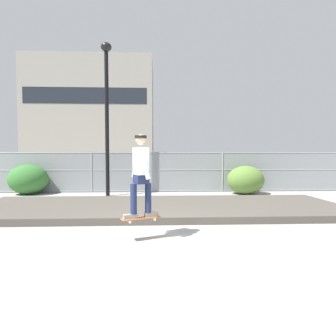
# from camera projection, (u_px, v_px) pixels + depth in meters

# --- Properties ---
(ground_plane) EXTENTS (120.00, 120.00, 0.00)m
(ground_plane) POSITION_uv_depth(u_px,v_px,m) (159.00, 246.00, 5.03)
(ground_plane) COLOR gray
(gravel_berm) EXTENTS (11.25, 3.49, 0.19)m
(gravel_berm) POSITION_uv_depth(u_px,v_px,m) (158.00, 207.00, 8.20)
(gravel_berm) COLOR #4C473F
(gravel_berm) RESTS_ON ground_plane
(skateboard) EXTENTS (0.82, 0.49, 0.07)m
(skateboard) POSITION_uv_depth(u_px,v_px,m) (141.00, 218.00, 5.36)
(skateboard) COLOR #9E5B33
(skater) EXTENTS (0.70, 0.62, 1.67)m
(skater) POSITION_uv_depth(u_px,v_px,m) (141.00, 171.00, 5.31)
(skater) COLOR gray
(skater) RESTS_ON skateboard
(chain_fence) EXTENTS (18.09, 0.06, 1.85)m
(chain_fence) POSITION_uv_depth(u_px,v_px,m) (158.00, 172.00, 12.19)
(chain_fence) COLOR gray
(chain_fence) RESTS_ON ground_plane
(street_lamp) EXTENTS (0.44, 0.44, 6.29)m
(street_lamp) POSITION_uv_depth(u_px,v_px,m) (107.00, 100.00, 10.90)
(street_lamp) COLOR black
(street_lamp) RESTS_ON ground_plane
(parked_car_near) EXTENTS (4.46, 2.08, 1.66)m
(parked_car_near) POSITION_uv_depth(u_px,v_px,m) (121.00, 170.00, 15.07)
(parked_car_near) COLOR silver
(parked_car_near) RESTS_ON ground_plane
(parked_car_mid) EXTENTS (4.54, 2.24, 1.66)m
(parked_car_mid) POSITION_uv_depth(u_px,v_px,m) (237.00, 170.00, 15.01)
(parked_car_mid) COLOR #B7BABF
(parked_car_mid) RESTS_ON ground_plane
(library_building) EXTENTS (20.68, 13.43, 17.56)m
(library_building) POSITION_uv_depth(u_px,v_px,m) (95.00, 116.00, 47.84)
(library_building) COLOR gray
(library_building) RESTS_ON ground_plane
(shrub_left) EXTENTS (1.68, 1.37, 1.29)m
(shrub_left) POSITION_uv_depth(u_px,v_px,m) (28.00, 179.00, 11.54)
(shrub_left) COLOR #336B2D
(shrub_left) RESTS_ON ground_plane
(shrub_center) EXTENTS (1.61, 1.32, 1.24)m
(shrub_center) POSITION_uv_depth(u_px,v_px,m) (246.00, 180.00, 11.60)
(shrub_center) COLOR #567A33
(shrub_center) RESTS_ON ground_plane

